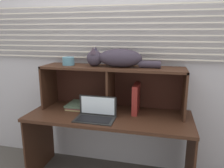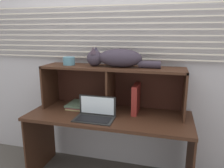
# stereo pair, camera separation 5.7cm
# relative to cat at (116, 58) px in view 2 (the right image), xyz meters

# --- Properties ---
(back_panel_with_blinds) EXTENTS (4.40, 0.08, 2.50)m
(back_panel_with_blinds) POSITION_rel_cat_xyz_m (-0.04, 0.22, 0.02)
(back_panel_with_blinds) COLOR #B7B2B9
(back_panel_with_blinds) RESTS_ON ground
(desk) EXTENTS (1.56, 0.61, 0.71)m
(desk) POSITION_rel_cat_xyz_m (-0.04, -0.13, -0.66)
(desk) COLOR #3D2216
(desk) RESTS_ON ground
(hutch_shelf_unit) EXTENTS (1.40, 0.33, 0.45)m
(hutch_shelf_unit) POSITION_rel_cat_xyz_m (-0.04, 0.03, -0.22)
(hutch_shelf_unit) COLOR #3D2216
(hutch_shelf_unit) RESTS_ON desk
(cat) EXTENTS (0.72, 0.20, 0.19)m
(cat) POSITION_rel_cat_xyz_m (0.00, 0.00, 0.00)
(cat) COLOR #352D39
(cat) RESTS_ON hutch_shelf_unit
(laptop) EXTENTS (0.36, 0.21, 0.20)m
(laptop) POSITION_rel_cat_xyz_m (-0.13, -0.25, -0.49)
(laptop) COLOR black
(laptop) RESTS_ON desk
(binder_upright) EXTENTS (0.05, 0.25, 0.28)m
(binder_upright) POSITION_rel_cat_xyz_m (0.20, 0.00, -0.39)
(binder_upright) COLOR maroon
(binder_upright) RESTS_ON desk
(book_stack) EXTENTS (0.19, 0.26, 0.05)m
(book_stack) POSITION_rel_cat_xyz_m (-0.41, -0.00, -0.51)
(book_stack) COLOR tan
(book_stack) RESTS_ON desk
(small_basket) EXTENTS (0.12, 0.12, 0.08)m
(small_basket) POSITION_rel_cat_xyz_m (-0.49, 0.00, -0.04)
(small_basket) COLOR teal
(small_basket) RESTS_ON hutch_shelf_unit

